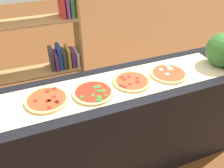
# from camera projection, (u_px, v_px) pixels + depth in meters

# --- Properties ---
(ground_plane) EXTENTS (12.00, 12.00, 0.00)m
(ground_plane) POSITION_uv_depth(u_px,v_px,m) (112.00, 162.00, 2.37)
(ground_plane) COLOR brown
(counter) EXTENTS (2.36, 0.59, 0.89)m
(counter) POSITION_uv_depth(u_px,v_px,m) (112.00, 129.00, 2.12)
(counter) COLOR black
(counter) RESTS_ON ground_plane
(parchment_paper) EXTENTS (1.95, 0.41, 0.00)m
(parchment_paper) POSITION_uv_depth(u_px,v_px,m) (112.00, 86.00, 1.87)
(parchment_paper) COLOR beige
(parchment_paper) RESTS_ON counter
(pizza_pepperoni_0) EXTENTS (0.31, 0.31, 0.03)m
(pizza_pepperoni_0) POSITION_uv_depth(u_px,v_px,m) (47.00, 100.00, 1.70)
(pizza_pepperoni_0) COLOR #DBB26B
(pizza_pepperoni_0) RESTS_ON parchment_paper
(pizza_spinach_1) EXTENTS (0.31, 0.31, 0.03)m
(pizza_spinach_1) POSITION_uv_depth(u_px,v_px,m) (93.00, 92.00, 1.78)
(pizza_spinach_1) COLOR #DBB26B
(pizza_spinach_1) RESTS_ON parchment_paper
(pizza_pepperoni_2) EXTENTS (0.30, 0.30, 0.02)m
(pizza_pepperoni_2) POSITION_uv_depth(u_px,v_px,m) (132.00, 81.00, 1.90)
(pizza_pepperoni_2) COLOR tan
(pizza_pepperoni_2) RESTS_ON parchment_paper
(pizza_mozzarella_3) EXTENTS (0.30, 0.30, 0.03)m
(pizza_mozzarella_3) POSITION_uv_depth(u_px,v_px,m) (169.00, 74.00, 2.00)
(pizza_mozzarella_3) COLOR #DBB26B
(pizza_mozzarella_3) RESTS_ON parchment_paper
(watermelon) EXTENTS (0.29, 0.29, 0.29)m
(watermelon) POSITION_uv_depth(u_px,v_px,m) (223.00, 50.00, 2.06)
(watermelon) COLOR #2D6628
(watermelon) RESTS_ON counter
(bookshelf) EXTENTS (0.95, 0.31, 1.70)m
(bookshelf) POSITION_uv_depth(u_px,v_px,m) (47.00, 53.00, 2.60)
(bookshelf) COLOR #A87A47
(bookshelf) RESTS_ON ground_plane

